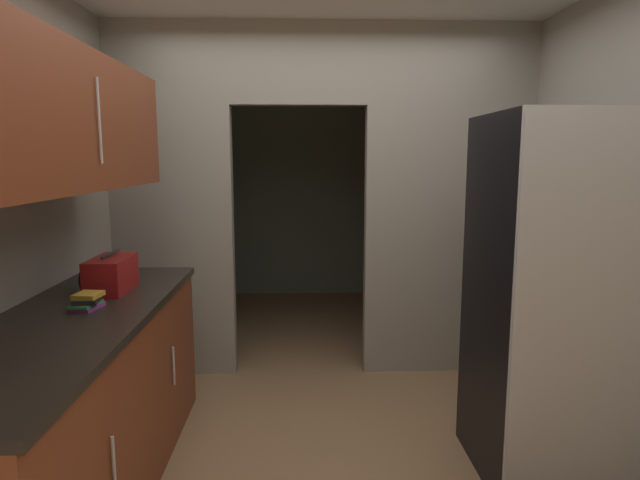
# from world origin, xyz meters

# --- Properties ---
(ground) EXTENTS (20.00, 20.00, 0.00)m
(ground) POSITION_xyz_m (0.00, 0.00, 0.00)
(ground) COLOR #93704C
(kitchen_partition) EXTENTS (3.10, 0.12, 2.59)m
(kitchen_partition) POSITION_xyz_m (0.06, 1.44, 1.39)
(kitchen_partition) COLOR #9E998C
(kitchen_partition) RESTS_ON ground
(adjoining_room_shell) EXTENTS (3.10, 2.50, 2.59)m
(adjoining_room_shell) POSITION_xyz_m (0.00, 3.14, 1.29)
(adjoining_room_shell) COLOR gray
(adjoining_room_shell) RESTS_ON ground
(refrigerator) EXTENTS (0.75, 0.77, 1.84)m
(refrigerator) POSITION_xyz_m (1.13, 0.04, 0.92)
(refrigerator) COLOR black
(refrigerator) RESTS_ON ground
(lower_cabinet_run) EXTENTS (0.68, 2.19, 0.92)m
(lower_cabinet_run) POSITION_xyz_m (-1.21, -0.15, 0.46)
(lower_cabinet_run) COLOR brown
(lower_cabinet_run) RESTS_ON ground
(upper_cabinet_counterside) EXTENTS (0.36, 1.97, 0.61)m
(upper_cabinet_counterside) POSITION_xyz_m (-1.21, -0.15, 1.79)
(upper_cabinet_counterside) COLOR brown
(boombox) EXTENTS (0.20, 0.35, 0.21)m
(boombox) POSITION_xyz_m (-1.18, 0.31, 1.01)
(boombox) COLOR maroon
(boombox) RESTS_ON lower_cabinet_run
(book_stack) EXTENTS (0.14, 0.17, 0.08)m
(book_stack) POSITION_xyz_m (-1.18, -0.03, 0.96)
(book_stack) COLOR #8C3893
(book_stack) RESTS_ON lower_cabinet_run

